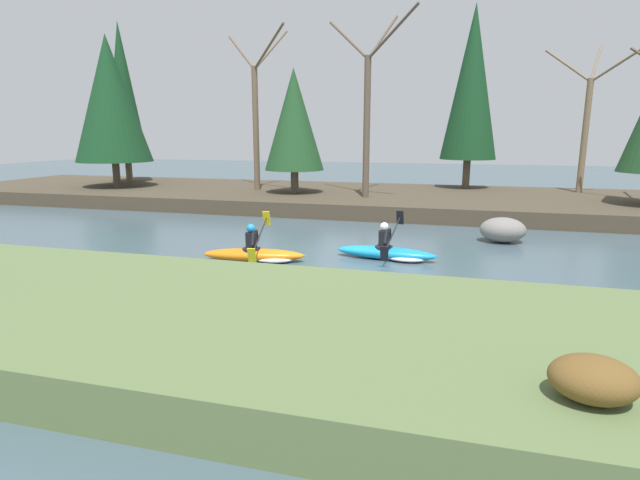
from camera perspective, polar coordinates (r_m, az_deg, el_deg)
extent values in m
plane|color=#425660|center=(13.62, 0.07, -2.06)|extent=(90.00, 90.00, 0.00)
cube|color=#5B7042|center=(8.18, -11.17, -9.62)|extent=(44.00, 5.31, 0.67)
cube|color=#473D2D|center=(23.61, 6.77, 4.67)|extent=(44.00, 9.04, 0.61)
cylinder|color=#7A664C|center=(31.01, -20.99, 7.36)|extent=(0.36, 0.36, 1.15)
cone|color=#143D1E|center=(31.02, -21.62, 15.39)|extent=(2.27, 2.27, 7.56)
cylinder|color=brown|center=(28.04, -22.24, 6.98)|extent=(0.36, 0.36, 1.29)
cone|color=#143D1E|center=(28.01, -22.87, 14.62)|extent=(3.77, 3.77, 6.21)
cylinder|color=brown|center=(23.37, -2.91, 6.72)|extent=(0.36, 0.36, 1.05)
cone|color=#1E4723|center=(23.27, -2.99, 13.58)|extent=(2.72, 2.72, 4.53)
cylinder|color=brown|center=(26.39, 16.37, 7.29)|extent=(0.36, 0.36, 1.45)
cone|color=#143D1E|center=(26.43, 16.96, 16.80)|extent=(2.72, 2.72, 7.32)
cylinder|color=brown|center=(24.67, -7.34, 12.43)|extent=(0.28, 0.28, 5.79)
cylinder|color=brown|center=(26.11, -8.98, 20.42)|extent=(2.12, 1.80, 1.92)
cylinder|color=brown|center=(23.74, -5.94, 21.06)|extent=(2.22, 1.89, 1.69)
cylinder|color=brown|center=(25.88, -5.63, 20.83)|extent=(0.96, 2.40, 2.13)
cylinder|color=brown|center=(21.64, 5.36, 12.60)|extent=(0.28, 0.28, 5.85)
cylinder|color=brown|center=(23.00, 3.29, 21.86)|extent=(2.14, 1.82, 1.93)
cylinder|color=brown|center=(20.93, 8.21, 22.40)|extent=(2.25, 1.91, 1.70)
cylinder|color=brown|center=(23.06, 7.21, 22.04)|extent=(0.97, 2.42, 2.15)
cylinder|color=#7A664C|center=(26.36, 28.00, 10.40)|extent=(0.28, 0.28, 5.13)
cylinder|color=#7A664C|center=(27.09, 26.45, 17.43)|extent=(1.89, 1.61, 1.71)
cylinder|color=#7A664C|center=(25.98, 31.19, 17.01)|extent=(1.99, 1.69, 1.51)
cylinder|color=#7A664C|center=(27.61, 29.03, 17.26)|extent=(0.87, 2.14, 1.90)
ellipsoid|color=brown|center=(5.90, 28.77, -13.76)|extent=(0.86, 0.72, 0.47)
ellipsoid|color=#1993D6|center=(13.58, 7.49, -1.47)|extent=(2.74, 0.82, 0.34)
cone|color=#1993D6|center=(13.37, 12.69, -1.81)|extent=(0.37, 0.23, 0.20)
cylinder|color=black|center=(13.55, 7.30, -0.86)|extent=(0.52, 0.52, 0.08)
cylinder|color=black|center=(13.50, 7.33, 0.18)|extent=(0.32, 0.32, 0.42)
sphere|color=white|center=(13.44, 7.37, 1.53)|extent=(0.25, 0.25, 0.23)
cylinder|color=black|center=(13.69, 7.97, 0.70)|extent=(0.11, 0.23, 0.35)
cylinder|color=black|center=(13.23, 7.53, 0.31)|extent=(0.11, 0.23, 0.35)
cylinder|color=black|center=(13.43, 8.30, 0.64)|extent=(0.20, 1.91, 0.65)
cube|color=black|center=(14.29, 9.14, 2.56)|extent=(0.21, 0.17, 0.41)
cube|color=black|center=(12.59, 7.36, -1.55)|extent=(0.21, 0.17, 0.41)
ellipsoid|color=white|center=(13.49, 9.76, -1.98)|extent=(1.15, 0.79, 0.18)
ellipsoid|color=orange|center=(13.36, -7.62, -1.70)|extent=(2.76, 1.06, 0.34)
cone|color=orange|center=(13.14, -2.33, -1.76)|extent=(0.38, 0.26, 0.20)
cylinder|color=black|center=(13.34, -7.84, -1.09)|extent=(0.56, 0.56, 0.08)
cylinder|color=black|center=(13.28, -7.87, -0.04)|extent=(0.35, 0.35, 0.42)
sphere|color=#1E89D1|center=(13.22, -7.91, 1.34)|extent=(0.27, 0.27, 0.23)
cylinder|color=black|center=(13.47, -7.24, 0.53)|extent=(0.13, 0.24, 0.35)
cylinder|color=black|center=(13.01, -7.69, 0.11)|extent=(0.13, 0.24, 0.35)
cylinder|color=black|center=(13.21, -6.92, 0.48)|extent=(0.37, 1.89, 0.65)
cube|color=yellow|center=(14.06, -6.14, 2.49)|extent=(0.22, 0.19, 0.41)
cube|color=yellow|center=(12.37, -7.80, -1.81)|extent=(0.22, 0.19, 0.41)
ellipsoid|color=white|center=(13.27, -5.29, -2.09)|extent=(1.21, 0.88, 0.18)
ellipsoid|color=gray|center=(16.51, 20.16, 1.09)|extent=(1.38, 1.08, 0.78)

